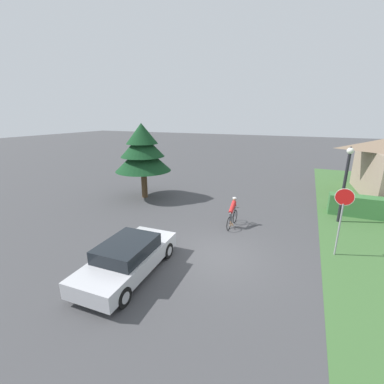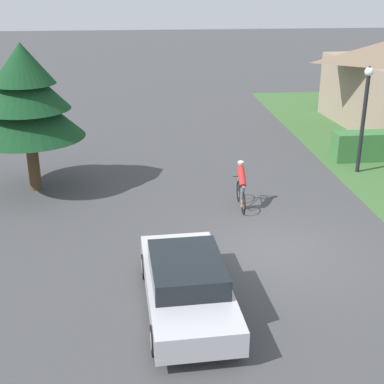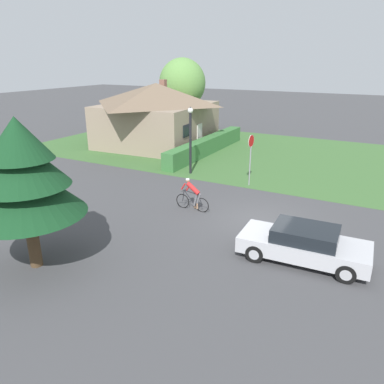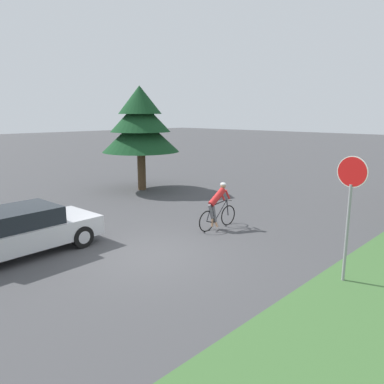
{
  "view_description": "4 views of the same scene",
  "coord_description": "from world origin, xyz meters",
  "px_view_note": "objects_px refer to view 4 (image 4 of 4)",
  "views": [
    {
      "loc": [
        2.88,
        -9.12,
        5.68
      ],
      "look_at": [
        -2.77,
        3.6,
        1.51
      ],
      "focal_mm": 24.0,
      "sensor_mm": 36.0,
      "label": 1
    },
    {
      "loc": [
        -3.61,
        -12.95,
        7.14
      ],
      "look_at": [
        -2.15,
        1.24,
        1.42
      ],
      "focal_mm": 50.0,
      "sensor_mm": 36.0,
      "label": 2
    },
    {
      "loc": [
        -14.95,
        -4.6,
        6.84
      ],
      "look_at": [
        -1.09,
        2.88,
        1.22
      ],
      "focal_mm": 35.0,
      "sensor_mm": 36.0,
      "label": 3
    },
    {
      "loc": [
        7.63,
        -6.13,
        3.82
      ],
      "look_at": [
        -1.86,
        3.65,
        0.97
      ],
      "focal_mm": 35.0,
      "sensor_mm": 36.0,
      "label": 4
    }
  ],
  "objects_px": {
    "stop_sign": "(350,195)",
    "conifer_tall_near": "(140,124)",
    "cyclist": "(218,207)",
    "sedan_left_lane": "(16,232)"
  },
  "relations": [
    {
      "from": "stop_sign",
      "to": "conifer_tall_near",
      "type": "height_order",
      "value": "conifer_tall_near"
    },
    {
      "from": "cyclist",
      "to": "stop_sign",
      "type": "bearing_deg",
      "value": -100.83
    },
    {
      "from": "cyclist",
      "to": "conifer_tall_near",
      "type": "xyz_separation_m",
      "value": [
        -7.12,
        2.39,
        2.58
      ]
    },
    {
      "from": "sedan_left_lane",
      "to": "stop_sign",
      "type": "height_order",
      "value": "stop_sign"
    },
    {
      "from": "stop_sign",
      "to": "conifer_tall_near",
      "type": "xyz_separation_m",
      "value": [
        -11.9,
        3.49,
        1.27
      ]
    },
    {
      "from": "cyclist",
      "to": "conifer_tall_near",
      "type": "distance_m",
      "value": 7.94
    },
    {
      "from": "sedan_left_lane",
      "to": "stop_sign",
      "type": "xyz_separation_m",
      "value": [
        7.14,
        4.64,
        1.4
      ]
    },
    {
      "from": "stop_sign",
      "to": "conifer_tall_near",
      "type": "relative_size",
      "value": 0.56
    },
    {
      "from": "sedan_left_lane",
      "to": "conifer_tall_near",
      "type": "bearing_deg",
      "value": 27.83
    },
    {
      "from": "sedan_left_lane",
      "to": "cyclist",
      "type": "height_order",
      "value": "cyclist"
    }
  ]
}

